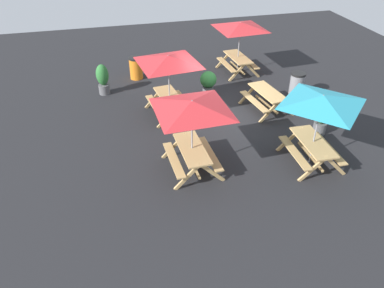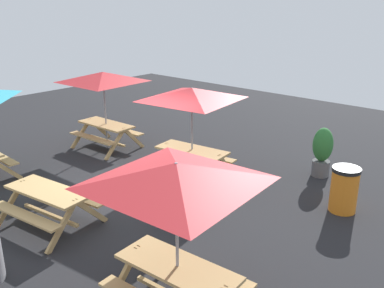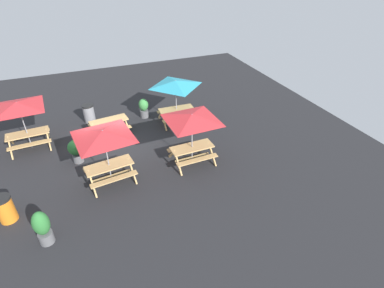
{
  "view_description": "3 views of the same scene",
  "coord_description": "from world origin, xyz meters",
  "px_view_note": "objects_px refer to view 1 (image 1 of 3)",
  "views": [
    {
      "loc": [
        -11.75,
        3.98,
        6.96
      ],
      "look_at": [
        -3.1,
        1.79,
        0.9
      ],
      "focal_mm": 35.0,
      "sensor_mm": 36.0,
      "label": 1
    },
    {
      "loc": [
        6.9,
        -5.67,
        4.29
      ],
      "look_at": [
        0.33,
        1.77,
        0.9
      ],
      "focal_mm": 40.0,
      "sensor_mm": 36.0,
      "label": 2
    },
    {
      "loc": [
        0.76,
        11.48,
        7.72
      ],
      "look_at": [
        -3.1,
        1.79,
        0.9
      ],
      "focal_mm": 28.0,
      "sensor_mm": 36.0,
      "label": 3
    }
  ],
  "objects_px": {
    "picnic_table_0": "(168,64)",
    "picnic_table_3": "(267,96)",
    "potted_plant_1": "(103,79)",
    "picnic_table_1": "(321,105)",
    "trash_bin_gray": "(297,84)",
    "picnic_table_2": "(192,111)",
    "trash_bin_orange": "(136,68)",
    "picnic_table_4": "(240,29)",
    "potted_plant_0": "(322,118)",
    "potted_plant_2": "(208,82)"
  },
  "relations": [
    {
      "from": "picnic_table_0",
      "to": "picnic_table_3",
      "type": "xyz_separation_m",
      "value": [
        -0.54,
        -3.63,
        -1.43
      ]
    },
    {
      "from": "picnic_table_3",
      "to": "potted_plant_1",
      "type": "height_order",
      "value": "potted_plant_1"
    },
    {
      "from": "picnic_table_1",
      "to": "trash_bin_gray",
      "type": "bearing_deg",
      "value": -20.11
    },
    {
      "from": "trash_bin_gray",
      "to": "picnic_table_2",
      "type": "bearing_deg",
      "value": 124.93
    },
    {
      "from": "picnic_table_0",
      "to": "picnic_table_3",
      "type": "relative_size",
      "value": 1.43
    },
    {
      "from": "trash_bin_gray",
      "to": "potted_plant_1",
      "type": "distance_m",
      "value": 7.83
    },
    {
      "from": "picnic_table_3",
      "to": "trash_bin_orange",
      "type": "height_order",
      "value": "trash_bin_orange"
    },
    {
      "from": "picnic_table_1",
      "to": "picnic_table_4",
      "type": "bearing_deg",
      "value": 0.04
    },
    {
      "from": "picnic_table_0",
      "to": "potted_plant_0",
      "type": "distance_m",
      "value": 5.55
    },
    {
      "from": "picnic_table_1",
      "to": "trash_bin_gray",
      "type": "height_order",
      "value": "picnic_table_1"
    },
    {
      "from": "picnic_table_4",
      "to": "picnic_table_3",
      "type": "bearing_deg",
      "value": 173.73
    },
    {
      "from": "potted_plant_0",
      "to": "picnic_table_3",
      "type": "bearing_deg",
      "value": 28.85
    },
    {
      "from": "picnic_table_1",
      "to": "trash_bin_gray",
      "type": "xyz_separation_m",
      "value": [
        4.26,
        -1.7,
        -1.49
      ]
    },
    {
      "from": "picnic_table_0",
      "to": "trash_bin_orange",
      "type": "bearing_deg",
      "value": 5.21
    },
    {
      "from": "picnic_table_0",
      "to": "potted_plant_2",
      "type": "distance_m",
      "value": 2.52
    },
    {
      "from": "picnic_table_0",
      "to": "trash_bin_orange",
      "type": "xyz_separation_m",
      "value": [
        3.55,
        0.8,
        -1.49
      ]
    },
    {
      "from": "trash_bin_orange",
      "to": "potted_plant_1",
      "type": "xyz_separation_m",
      "value": [
        -1.21,
        1.48,
        0.17
      ]
    },
    {
      "from": "picnic_table_3",
      "to": "trash_bin_orange",
      "type": "xyz_separation_m",
      "value": [
        4.09,
        4.43,
        -0.07
      ]
    },
    {
      "from": "potted_plant_0",
      "to": "picnic_table_1",
      "type": "bearing_deg",
      "value": 141.45
    },
    {
      "from": "picnic_table_2",
      "to": "potted_plant_0",
      "type": "height_order",
      "value": "picnic_table_2"
    },
    {
      "from": "picnic_table_1",
      "to": "potted_plant_2",
      "type": "xyz_separation_m",
      "value": [
        5.11,
        1.77,
        -1.38
      ]
    },
    {
      "from": "trash_bin_orange",
      "to": "potted_plant_1",
      "type": "bearing_deg",
      "value": 129.2
    },
    {
      "from": "picnic_table_0",
      "to": "potted_plant_2",
      "type": "height_order",
      "value": "picnic_table_0"
    },
    {
      "from": "picnic_table_0",
      "to": "trash_bin_gray",
      "type": "xyz_separation_m",
      "value": [
        0.26,
        -5.27,
        -1.49
      ]
    },
    {
      "from": "picnic_table_0",
      "to": "potted_plant_1",
      "type": "relative_size",
      "value": 2.22
    },
    {
      "from": "picnic_table_0",
      "to": "potted_plant_1",
      "type": "xyz_separation_m",
      "value": [
        2.35,
        2.28,
        -1.32
      ]
    },
    {
      "from": "picnic_table_4",
      "to": "potted_plant_1",
      "type": "distance_m",
      "value": 6.23
    },
    {
      "from": "picnic_table_1",
      "to": "picnic_table_3",
      "type": "xyz_separation_m",
      "value": [
        3.46,
        -0.06,
        -1.43
      ]
    },
    {
      "from": "picnic_table_2",
      "to": "potted_plant_1",
      "type": "bearing_deg",
      "value": 19.19
    },
    {
      "from": "trash_bin_orange",
      "to": "picnic_table_4",
      "type": "bearing_deg",
      "value": -96.21
    },
    {
      "from": "potted_plant_1",
      "to": "picnic_table_3",
      "type": "bearing_deg",
      "value": -116.02
    },
    {
      "from": "picnic_table_2",
      "to": "potted_plant_2",
      "type": "distance_m",
      "value": 5.09
    },
    {
      "from": "picnic_table_4",
      "to": "trash_bin_gray",
      "type": "xyz_separation_m",
      "value": [
        -2.79,
        -1.5,
        -1.49
      ]
    },
    {
      "from": "potted_plant_2",
      "to": "picnic_table_2",
      "type": "bearing_deg",
      "value": 158.16
    },
    {
      "from": "picnic_table_2",
      "to": "trash_bin_gray",
      "type": "relative_size",
      "value": 2.88
    },
    {
      "from": "picnic_table_4",
      "to": "potted_plant_2",
      "type": "relative_size",
      "value": 2.7
    },
    {
      "from": "potted_plant_0",
      "to": "potted_plant_1",
      "type": "height_order",
      "value": "potted_plant_1"
    },
    {
      "from": "picnic_table_1",
      "to": "trash_bin_gray",
      "type": "distance_m",
      "value": 4.82
    },
    {
      "from": "potted_plant_1",
      "to": "potted_plant_2",
      "type": "distance_m",
      "value": 4.26
    },
    {
      "from": "picnic_table_0",
      "to": "potted_plant_2",
      "type": "xyz_separation_m",
      "value": [
        1.11,
        -1.8,
        -1.38
      ]
    },
    {
      "from": "picnic_table_4",
      "to": "trash_bin_gray",
      "type": "height_order",
      "value": "picnic_table_4"
    },
    {
      "from": "picnic_table_1",
      "to": "trash_bin_orange",
      "type": "bearing_deg",
      "value": 31.69
    },
    {
      "from": "picnic_table_0",
      "to": "picnic_table_3",
      "type": "distance_m",
      "value": 3.94
    },
    {
      "from": "picnic_table_2",
      "to": "potted_plant_1",
      "type": "height_order",
      "value": "picnic_table_2"
    },
    {
      "from": "trash_bin_orange",
      "to": "potted_plant_0",
      "type": "relative_size",
      "value": 0.91
    },
    {
      "from": "picnic_table_4",
      "to": "potted_plant_1",
      "type": "height_order",
      "value": "picnic_table_4"
    },
    {
      "from": "picnic_table_3",
      "to": "trash_bin_gray",
      "type": "relative_size",
      "value": 2.01
    },
    {
      "from": "picnic_table_1",
      "to": "potted_plant_0",
      "type": "relative_size",
      "value": 2.18
    },
    {
      "from": "picnic_table_0",
      "to": "potted_plant_0",
      "type": "bearing_deg",
      "value": -125.63
    },
    {
      "from": "picnic_table_1",
      "to": "potted_plant_2",
      "type": "relative_size",
      "value": 2.24
    }
  ]
}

